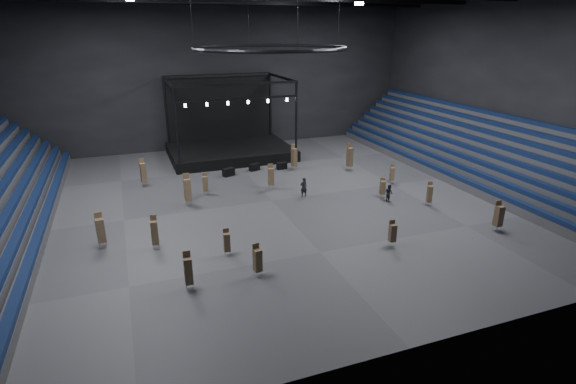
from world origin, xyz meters
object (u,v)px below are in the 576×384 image
object	(u,v)px
chair_stack_4	(294,157)
chair_stack_5	(350,157)
chair_stack_14	(187,189)
flight_case_right	(282,166)
chair_stack_3	(100,230)
chair_stack_12	(205,183)
chair_stack_0	(257,260)
chair_stack_6	(227,242)
flight_case_mid	(254,167)
chair_stack_2	(143,172)
chair_stack_1	(271,176)
flight_case_left	(229,172)
chair_stack_9	(392,173)
chair_stack_8	(188,270)
chair_stack_13	(393,232)
stage	(229,143)
chair_stack_15	(155,232)
chair_stack_10	(383,187)
man_center	(304,187)
chair_stack_11	(499,215)
crew_member	(389,193)
chair_stack_7	(430,193)

from	to	relation	value
chair_stack_4	chair_stack_5	xyz separation A→B (m)	(5.53, -2.26, 0.07)
chair_stack_14	flight_case_right	bearing A→B (deg)	31.11
chair_stack_3	chair_stack_4	xyz separation A→B (m)	(19.24, 12.49, 0.08)
chair_stack_12	chair_stack_4	bearing A→B (deg)	35.01
chair_stack_0	chair_stack_6	bearing A→B (deg)	98.40
chair_stack_12	flight_case_mid	bearing A→B (deg)	53.65
chair_stack_4	chair_stack_3	bearing A→B (deg)	-162.63
chair_stack_5	chair_stack_6	bearing A→B (deg)	-153.19
chair_stack_2	chair_stack_12	xyz separation A→B (m)	(5.16, -4.46, -0.30)
chair_stack_1	chair_stack_6	world-z (taller)	chair_stack_1
flight_case_left	chair_stack_9	size ratio (longest dim) A/B	0.62
chair_stack_2	chair_stack_8	bearing A→B (deg)	-97.40
chair_stack_1	chair_stack_9	xyz separation A→B (m)	(11.72, -2.58, -0.27)
flight_case_left	flight_case_mid	bearing A→B (deg)	16.01
chair_stack_13	chair_stack_14	xyz separation A→B (m)	(-12.28, 12.82, 0.44)
stage	chair_stack_0	distance (m)	28.65
stage	chair_stack_15	xyz separation A→B (m)	(-10.51, -22.23, -0.18)
flight_case_left	chair_stack_1	xyz separation A→B (m)	(2.85, -5.42, 0.89)
flight_case_left	chair_stack_8	bearing A→B (deg)	-109.46
chair_stack_3	chair_stack_4	size ratio (longest dim) A/B	0.92
chair_stack_15	chair_stack_4	bearing A→B (deg)	49.28
chair_stack_0	chair_stack_10	world-z (taller)	chair_stack_0
chair_stack_12	man_center	world-z (taller)	chair_stack_12
chair_stack_10	chair_stack_11	distance (m)	10.18
chair_stack_14	flight_case_left	bearing A→B (deg)	51.30
chair_stack_5	man_center	world-z (taller)	chair_stack_5
chair_stack_5	chair_stack_12	world-z (taller)	chair_stack_5
chair_stack_6	chair_stack_12	bearing A→B (deg)	89.33
chair_stack_8	chair_stack_9	world-z (taller)	chair_stack_8
flight_case_right	crew_member	distance (m)	13.64
chair_stack_1	man_center	xyz separation A→B (m)	(2.16, -2.93, -0.40)
chair_stack_2	chair_stack_3	bearing A→B (deg)	-117.18
chair_stack_14	stage	bearing A→B (deg)	62.65
chair_stack_12	chair_stack_3	bearing A→B (deg)	-125.65
chair_stack_9	chair_stack_11	xyz separation A→B (m)	(1.37, -12.31, 0.25)
chair_stack_1	chair_stack_6	xyz separation A→B (m)	(-6.98, -11.59, -0.27)
chair_stack_3	chair_stack_12	xyz separation A→B (m)	(8.79, 8.03, -0.25)
chair_stack_10	chair_stack_15	world-z (taller)	chair_stack_15
chair_stack_2	chair_stack_8	world-z (taller)	chair_stack_2
chair_stack_6	crew_member	xyz separation A→B (m)	(15.77, 4.92, -0.25)
chair_stack_0	chair_stack_14	size ratio (longest dim) A/B	0.76
chair_stack_10	chair_stack_3	bearing A→B (deg)	-161.99
chair_stack_9	chair_stack_5	bearing A→B (deg)	130.89
chair_stack_8	man_center	bearing A→B (deg)	44.62
chair_stack_4	man_center	xyz separation A→B (m)	(-2.18, -8.04, -0.54)
chair_stack_8	chair_stack_2	bearing A→B (deg)	93.76
crew_member	chair_stack_7	bearing A→B (deg)	-133.06
chair_stack_1	flight_case_right	bearing A→B (deg)	68.34
chair_stack_3	chair_stack_13	xyz separation A→B (m)	(19.15, -6.87, -0.33)
chair_stack_0	chair_stack_5	distance (m)	23.69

